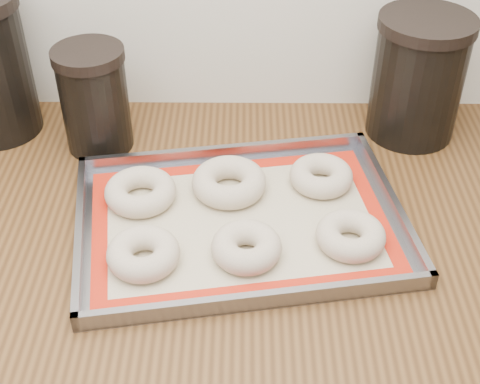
{
  "coord_description": "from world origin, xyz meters",
  "views": [
    {
      "loc": [
        -0.0,
        0.94,
        1.54
      ],
      "look_at": [
        -0.01,
        1.66,
        0.96
      ],
      "focal_mm": 50.0,
      "sensor_mm": 36.0,
      "label": 1
    }
  ],
  "objects_px": {
    "bagel_back_mid": "(229,182)",
    "canister_right": "(418,77)",
    "baking_tray": "(240,221)",
    "bagel_front_right": "(351,235)",
    "bagel_front_mid": "(246,247)",
    "bagel_back_left": "(140,192)",
    "bagel_back_right": "(321,176)",
    "bagel_front_left": "(143,254)",
    "canister_mid": "(94,99)"
  },
  "relations": [
    {
      "from": "bagel_back_mid",
      "to": "canister_right",
      "type": "distance_m",
      "value": 0.36
    },
    {
      "from": "baking_tray",
      "to": "bagel_front_right",
      "type": "bearing_deg",
      "value": -16.7
    },
    {
      "from": "baking_tray",
      "to": "bagel_front_mid",
      "type": "relative_size",
      "value": 5.33
    },
    {
      "from": "bagel_front_mid",
      "to": "bagel_back_left",
      "type": "xyz_separation_m",
      "value": [
        -0.16,
        0.12,
        -0.0
      ]
    },
    {
      "from": "baking_tray",
      "to": "bagel_back_right",
      "type": "distance_m",
      "value": 0.15
    },
    {
      "from": "baking_tray",
      "to": "bagel_back_right",
      "type": "xyz_separation_m",
      "value": [
        0.12,
        0.09,
        0.01
      ]
    },
    {
      "from": "baking_tray",
      "to": "canister_right",
      "type": "bearing_deg",
      "value": 40.57
    },
    {
      "from": "baking_tray",
      "to": "bagel_front_right",
      "type": "height_order",
      "value": "bagel_front_right"
    },
    {
      "from": "bagel_back_right",
      "to": "canister_right",
      "type": "relative_size",
      "value": 0.47
    },
    {
      "from": "bagel_front_left",
      "to": "bagel_back_left",
      "type": "relative_size",
      "value": 0.92
    },
    {
      "from": "bagel_front_mid",
      "to": "bagel_front_left",
      "type": "bearing_deg",
      "value": -174.33
    },
    {
      "from": "bagel_front_mid",
      "to": "bagel_back_left",
      "type": "bearing_deg",
      "value": 143.06
    },
    {
      "from": "baking_tray",
      "to": "canister_mid",
      "type": "relative_size",
      "value": 2.92
    },
    {
      "from": "bagel_front_right",
      "to": "bagel_back_left",
      "type": "xyz_separation_m",
      "value": [
        -0.3,
        0.09,
        0.0
      ]
    },
    {
      "from": "bagel_front_mid",
      "to": "canister_right",
      "type": "relative_size",
      "value": 0.46
    },
    {
      "from": "bagel_front_right",
      "to": "canister_right",
      "type": "bearing_deg",
      "value": 65.01
    },
    {
      "from": "bagel_front_left",
      "to": "bagel_front_right",
      "type": "height_order",
      "value": "bagel_front_left"
    },
    {
      "from": "bagel_front_right",
      "to": "canister_right",
      "type": "xyz_separation_m",
      "value": [
        0.14,
        0.29,
        0.08
      ]
    },
    {
      "from": "baking_tray",
      "to": "bagel_front_left",
      "type": "xyz_separation_m",
      "value": [
        -0.13,
        -0.08,
        0.02
      ]
    },
    {
      "from": "bagel_front_left",
      "to": "bagel_front_right",
      "type": "xyz_separation_m",
      "value": [
        0.28,
        0.04,
        -0.0
      ]
    },
    {
      "from": "bagel_front_left",
      "to": "bagel_back_mid",
      "type": "distance_m",
      "value": 0.19
    },
    {
      "from": "canister_right",
      "to": "bagel_back_left",
      "type": "bearing_deg",
      "value": -155.44
    },
    {
      "from": "baking_tray",
      "to": "bagel_front_mid",
      "type": "height_order",
      "value": "bagel_front_mid"
    },
    {
      "from": "baking_tray",
      "to": "canister_right",
      "type": "xyz_separation_m",
      "value": [
        0.29,
        0.25,
        0.1
      ]
    },
    {
      "from": "bagel_back_right",
      "to": "canister_mid",
      "type": "relative_size",
      "value": 0.55
    },
    {
      "from": "bagel_front_right",
      "to": "bagel_back_right",
      "type": "height_order",
      "value": "same"
    },
    {
      "from": "bagel_front_mid",
      "to": "canister_mid",
      "type": "bearing_deg",
      "value": 131.93
    },
    {
      "from": "bagel_front_right",
      "to": "bagel_back_left",
      "type": "relative_size",
      "value": 0.9
    },
    {
      "from": "bagel_front_mid",
      "to": "bagel_front_right",
      "type": "distance_m",
      "value": 0.14
    },
    {
      "from": "bagel_back_left",
      "to": "bagel_back_mid",
      "type": "distance_m",
      "value": 0.13
    },
    {
      "from": "bagel_front_left",
      "to": "canister_mid",
      "type": "xyz_separation_m",
      "value": [
        -0.11,
        0.28,
        0.07
      ]
    },
    {
      "from": "bagel_back_right",
      "to": "bagel_front_left",
      "type": "bearing_deg",
      "value": -145.42
    },
    {
      "from": "baking_tray",
      "to": "bagel_back_mid",
      "type": "bearing_deg",
      "value": 103.7
    },
    {
      "from": "bagel_front_mid",
      "to": "baking_tray",
      "type": "bearing_deg",
      "value": 97.48
    },
    {
      "from": "bagel_front_mid",
      "to": "canister_mid",
      "type": "xyz_separation_m",
      "value": [
        -0.24,
        0.27,
        0.07
      ]
    },
    {
      "from": "bagel_back_right",
      "to": "bagel_front_mid",
      "type": "bearing_deg",
      "value": -125.57
    },
    {
      "from": "bagel_back_mid",
      "to": "bagel_front_right",
      "type": "bearing_deg",
      "value": -34.36
    },
    {
      "from": "canister_mid",
      "to": "bagel_front_mid",
      "type": "bearing_deg",
      "value": -48.07
    },
    {
      "from": "bagel_front_right",
      "to": "bagel_back_left",
      "type": "height_order",
      "value": "same"
    },
    {
      "from": "bagel_back_left",
      "to": "bagel_back_mid",
      "type": "bearing_deg",
      "value": 9.78
    },
    {
      "from": "baking_tray",
      "to": "bagel_back_mid",
      "type": "xyz_separation_m",
      "value": [
        -0.02,
        0.07,
        0.02
      ]
    },
    {
      "from": "bagel_front_right",
      "to": "bagel_back_mid",
      "type": "bearing_deg",
      "value": 145.64
    },
    {
      "from": "canister_mid",
      "to": "canister_right",
      "type": "distance_m",
      "value": 0.52
    },
    {
      "from": "bagel_back_right",
      "to": "bagel_back_left",
      "type": "bearing_deg",
      "value": -171.4
    },
    {
      "from": "baking_tray",
      "to": "canister_mid",
      "type": "distance_m",
      "value": 0.32
    },
    {
      "from": "bagel_front_left",
      "to": "canister_right",
      "type": "bearing_deg",
      "value": 38.53
    },
    {
      "from": "bagel_front_right",
      "to": "bagel_back_right",
      "type": "xyz_separation_m",
      "value": [
        -0.03,
        0.13,
        0.0
      ]
    },
    {
      "from": "bagel_back_mid",
      "to": "bagel_back_right",
      "type": "height_order",
      "value": "bagel_back_mid"
    },
    {
      "from": "baking_tray",
      "to": "bagel_back_mid",
      "type": "height_order",
      "value": "bagel_back_mid"
    },
    {
      "from": "canister_right",
      "to": "bagel_front_mid",
      "type": "bearing_deg",
      "value": -131.3
    }
  ]
}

